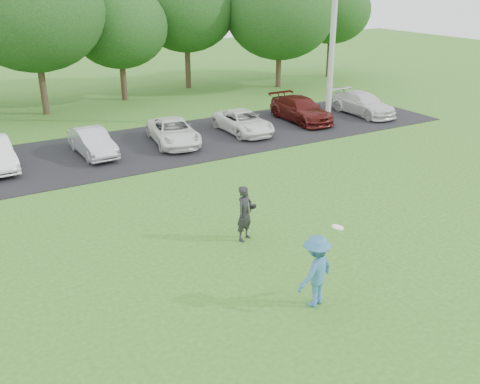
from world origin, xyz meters
The scene contains 7 objects.
ground centered at (0.00, 0.00, 0.00)m, with size 100.00×100.00×0.00m, color #31661D.
parking_lot centered at (0.00, 13.00, 0.01)m, with size 32.00×6.50×0.03m, color black.
utility_pole centered at (10.11, 11.97, 4.80)m, with size 0.28×0.28×9.60m, color #A8A8A3.
frisbee_player centered at (-0.39, -0.68, 0.89)m, with size 1.30×0.98×2.09m.
camera_bystander centered at (-0.12, 3.01, 0.83)m, with size 0.72×0.62×1.67m.
parked_cars centered at (1.37, 12.91, 0.61)m, with size 27.89×4.80×1.24m.
tree_row centered at (1.51, 22.76, 4.91)m, with size 42.39×9.85×8.64m.
Camera 1 is at (-7.27, -9.09, 7.25)m, focal length 40.00 mm.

